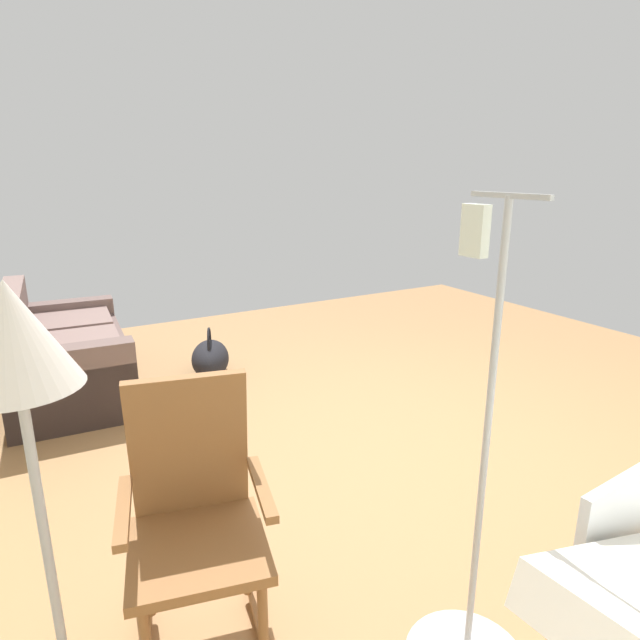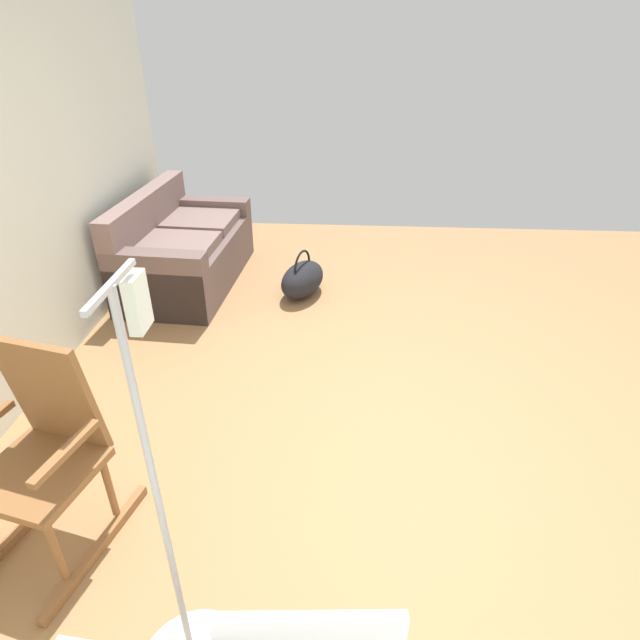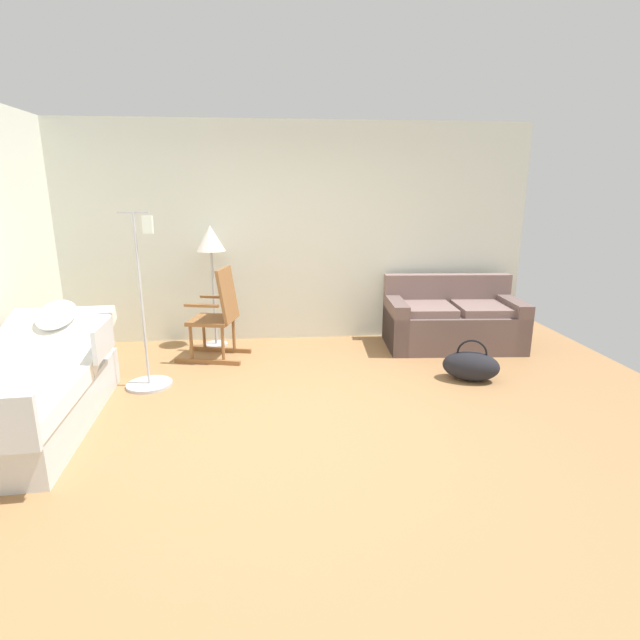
% 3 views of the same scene
% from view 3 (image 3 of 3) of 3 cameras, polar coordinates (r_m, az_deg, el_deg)
% --- Properties ---
extents(ground_plane, '(7.18, 7.18, 0.00)m').
position_cam_3_polar(ground_plane, '(4.14, -1.66, -11.81)').
color(ground_plane, '#9E7247').
extents(back_wall, '(5.95, 0.10, 2.70)m').
position_cam_3_polar(back_wall, '(6.21, -3.14, 10.08)').
color(back_wall, silver).
rests_on(back_wall, ground).
extents(hospital_bed, '(1.12, 2.18, 0.91)m').
position_cam_3_polar(hospital_bed, '(4.55, -30.84, -7.47)').
color(hospital_bed, silver).
rests_on(hospital_bed, ground).
extents(couch, '(1.65, 0.95, 0.85)m').
position_cam_3_polar(couch, '(6.20, 15.27, -0.23)').
color(couch, '#68534F').
rests_on(couch, ground).
extents(rocking_chair, '(0.85, 0.63, 1.05)m').
position_cam_3_polar(rocking_chair, '(5.60, -11.89, 0.50)').
color(rocking_chair, brown).
rests_on(rocking_chair, ground).
extents(floor_lamp, '(0.34, 0.34, 1.48)m').
position_cam_3_polar(floor_lamp, '(5.96, -12.71, 8.39)').
color(floor_lamp, '#B2B5BA').
rests_on(floor_lamp, ground).
extents(duffel_bag, '(0.64, 0.50, 0.43)m').
position_cam_3_polar(duffel_bag, '(5.17, 17.32, -5.14)').
color(duffel_bag, black).
rests_on(duffel_bag, ground).
extents(iv_pole, '(0.44, 0.44, 1.69)m').
position_cam_3_polar(iv_pole, '(5.04, -19.55, -4.68)').
color(iv_pole, '#B2B5BA').
rests_on(iv_pole, ground).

